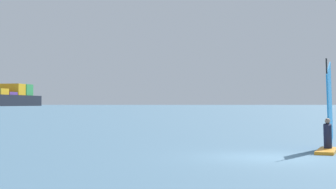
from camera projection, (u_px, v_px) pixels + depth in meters
ground_plane at (272, 158)px, 18.15m from camera, size 4000.00×4000.00×0.00m
windsurfer at (328, 125)px, 20.84m from camera, size 2.98×3.51×3.91m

